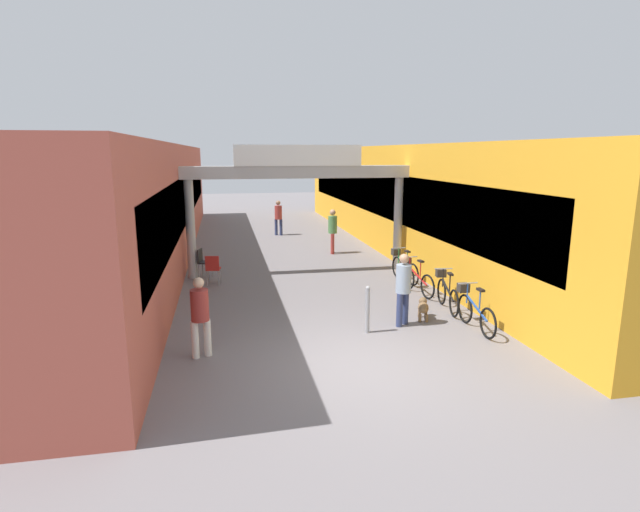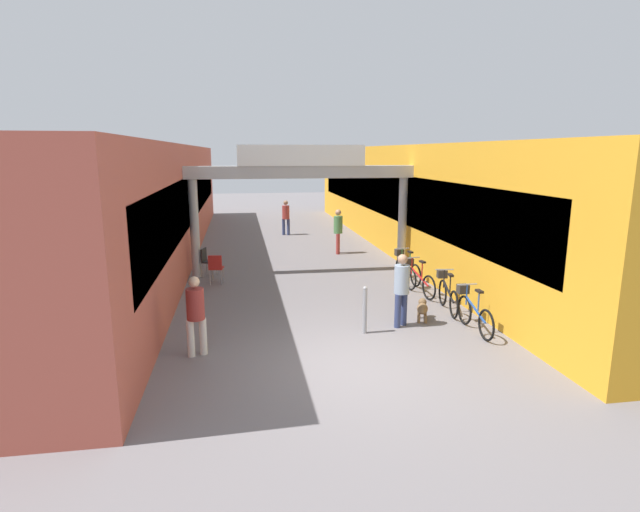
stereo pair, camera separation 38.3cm
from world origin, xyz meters
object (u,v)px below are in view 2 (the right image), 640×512
at_px(bollard_post_metal, 365,309).
at_px(cafe_chair_red_nearer, 216,266).
at_px(pedestrian_with_dog, 402,286).
at_px(pedestrian_carrying_crate, 338,228).
at_px(pedestrian_companion, 196,311).
at_px(dog_on_leash, 422,308).
at_px(bicycle_black_second, 447,293).
at_px(bicycle_green_farthest, 406,267).
at_px(cafe_chair_black_farther, 207,259).
at_px(bicycle_red_third, 417,278).
at_px(bicycle_blue_nearest, 473,311).
at_px(pedestrian_elderly_walking, 286,215).

relative_size(bollard_post_metal, cafe_chair_red_nearer, 1.18).
distance_m(pedestrian_with_dog, pedestrian_carrying_crate, 8.31).
height_order(pedestrian_companion, dog_on_leash, pedestrian_companion).
xyz_separation_m(pedestrian_with_dog, pedestrian_carrying_crate, (0.21, 8.31, 0.04)).
relative_size(bicycle_black_second, bicycle_green_farthest, 1.00).
bearing_deg(cafe_chair_red_nearer, cafe_chair_black_farther, 106.86).
distance_m(bicycle_black_second, bicycle_green_farthest, 2.86).
bearing_deg(bicycle_red_third, cafe_chair_red_nearer, 160.62).
bearing_deg(bicycle_blue_nearest, bicycle_green_farthest, 90.64).
bearing_deg(bicycle_black_second, pedestrian_companion, -162.14).
xyz_separation_m(dog_on_leash, bollard_post_metal, (-1.54, -0.62, 0.24)).
height_order(bicycle_black_second, bicycle_red_third, same).
bearing_deg(pedestrian_elderly_walking, bicycle_green_farthest, -73.24).
bearing_deg(bicycle_blue_nearest, pedestrian_elderly_walking, 101.80).
height_order(bicycle_green_farthest, cafe_chair_black_farther, bicycle_green_farthest).
height_order(bicycle_black_second, bicycle_green_farthest, same).
distance_m(pedestrian_with_dog, cafe_chair_black_farther, 7.12).
bearing_deg(cafe_chair_red_nearer, pedestrian_elderly_walking, 71.47).
bearing_deg(bicycle_black_second, pedestrian_elderly_walking, 103.26).
distance_m(bicycle_black_second, cafe_chair_black_farther, 7.56).
bearing_deg(bicycle_blue_nearest, cafe_chair_red_nearer, 139.41).
bearing_deg(bollard_post_metal, pedestrian_with_dog, 18.28).
xyz_separation_m(dog_on_leash, bicycle_green_farthest, (0.79, 3.48, 0.15)).
bearing_deg(dog_on_leash, bollard_post_metal, -158.13).
bearing_deg(bicycle_blue_nearest, cafe_chair_black_farther, 135.44).
distance_m(bicycle_red_third, bollard_post_metal, 3.53).
bearing_deg(bicycle_green_farthest, pedestrian_elderly_walking, 106.76).
bearing_deg(pedestrian_with_dog, cafe_chair_red_nearer, 134.02).
relative_size(pedestrian_companion, bicycle_blue_nearest, 0.93).
xyz_separation_m(pedestrian_companion, pedestrian_elderly_walking, (3.04, 14.00, 0.04)).
relative_size(pedestrian_with_dog, dog_on_leash, 2.47).
xyz_separation_m(pedestrian_with_dog, bicycle_green_farthest, (1.43, 3.80, -0.51)).
xyz_separation_m(pedestrian_carrying_crate, bicycle_blue_nearest, (1.26, -8.81, -0.54)).
relative_size(pedestrian_companion, bicycle_green_farthest, 0.93).
bearing_deg(bicycle_red_third, dog_on_leash, -107.00).
bearing_deg(dog_on_leash, pedestrian_with_dog, -153.24).
relative_size(pedestrian_carrying_crate, bicycle_red_third, 1.02).
bearing_deg(pedestrian_companion, bicycle_blue_nearest, 4.41).
xyz_separation_m(pedestrian_with_dog, dog_on_leash, (0.63, 0.32, -0.65)).
bearing_deg(pedestrian_companion, bicycle_green_farthest, 39.29).
height_order(bicycle_black_second, cafe_chair_red_nearer, bicycle_black_second).
height_order(pedestrian_companion, pedestrian_elderly_walking, pedestrian_elderly_walking).
bearing_deg(pedestrian_elderly_walking, pedestrian_companion, -102.23).
relative_size(bicycle_red_third, bicycle_green_farthest, 1.00).
xyz_separation_m(pedestrian_elderly_walking, cafe_chair_red_nearer, (-2.90, -8.64, -0.39)).
height_order(pedestrian_with_dog, pedestrian_elderly_walking, pedestrian_with_dog).
bearing_deg(bollard_post_metal, pedestrian_elderly_walking, 91.91).
bearing_deg(dog_on_leash, cafe_chair_red_nearer, 140.11).
bearing_deg(pedestrian_carrying_crate, pedestrian_with_dog, -91.45).
relative_size(dog_on_leash, bicycle_black_second, 0.40).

